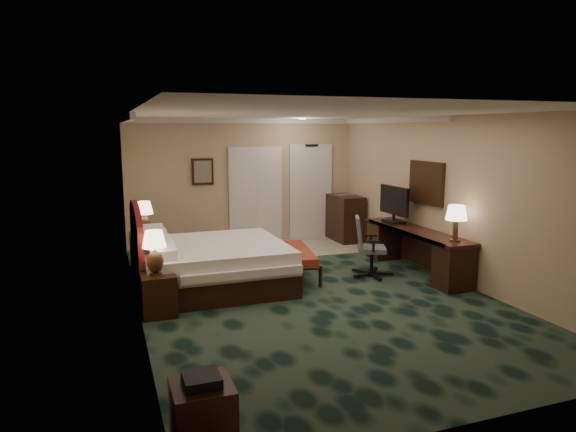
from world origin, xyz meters
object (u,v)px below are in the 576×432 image
object	(u,v)px
nightstand_near	(159,294)
minibar	(345,218)
nightstand_far	(145,251)
bed	(214,265)
lamp_near	(155,253)
desk	(415,251)
lamp_far	(144,218)
side_table	(203,415)
desk_chair	(372,246)
tv	(394,205)
bed_bench	(295,264)

from	to	relation	value
nightstand_near	minibar	bearing A→B (deg)	37.21
nightstand_far	bed	bearing A→B (deg)	-58.68
lamp_near	minibar	bearing A→B (deg)	37.10
bed	desk	distance (m)	3.51
nightstand_far	desk	world-z (taller)	desk
bed	nightstand_far	world-z (taller)	bed
lamp_far	side_table	size ratio (longest dim) A/B	1.14
side_table	minibar	distance (m)	7.83
side_table	desk_chair	distance (m)	5.21
side_table	desk_chair	world-z (taller)	desk_chair
lamp_far	desk_chair	size ratio (longest dim) A/B	0.57
lamp_far	tv	size ratio (longest dim) A/B	0.66
tv	bed_bench	bearing A→B (deg)	-171.84
desk_chair	minibar	bearing A→B (deg)	96.76
nightstand_far	desk	size ratio (longest dim) A/B	0.24
lamp_near	tv	distance (m)	4.66
nightstand_far	lamp_far	distance (m)	0.61
side_table	minibar	world-z (taller)	minibar
side_table	desk_chair	size ratio (longest dim) A/B	0.50
nightstand_near	desk	bearing A→B (deg)	8.10
bed_bench	desk	bearing A→B (deg)	-0.14
tv	desk_chair	size ratio (longest dim) A/B	0.86
side_table	tv	xyz separation A→B (m)	(4.41, 4.44, 0.84)
lamp_near	desk_chair	world-z (taller)	lamp_near
side_table	lamp_far	bearing A→B (deg)	89.87
lamp_near	minibar	xyz separation A→B (m)	(4.46, 3.38, -0.35)
bed_bench	desk_chair	xyz separation A→B (m)	(1.27, -0.34, 0.27)
tv	desk	bearing A→B (deg)	-89.08
side_table	desk	size ratio (longest dim) A/B	0.20
bed	tv	size ratio (longest dim) A/B	2.50
nightstand_near	bed	bearing A→B (deg)	45.15
nightstand_far	desk_chair	size ratio (longest dim) A/B	0.62
nightstand_near	lamp_far	size ratio (longest dim) A/B	0.97
lamp_far	tv	world-z (taller)	tv
side_table	desk	distance (m)	5.80
nightstand_near	side_table	size ratio (longest dim) A/B	1.10
bed	bed_bench	distance (m)	1.38
bed_bench	side_table	distance (m)	4.71
lamp_near	tv	world-z (taller)	tv
desk	tv	xyz separation A→B (m)	(-0.02, 0.70, 0.72)
desk	lamp_far	bearing A→B (deg)	157.83
lamp_near	desk	bearing A→B (deg)	8.15
lamp_far	minibar	world-z (taller)	lamp_far
desk	minibar	size ratio (longest dim) A/B	2.56
nightstand_far	minibar	distance (m)	4.50
lamp_near	side_table	distance (m)	3.15
bed_bench	side_table	world-z (taller)	side_table
desk	minibar	xyz separation A→B (m)	(-0.02, 2.73, 0.13)
tv	minibar	size ratio (longest dim) A/B	0.87
nightstand_far	tv	xyz separation A→B (m)	(4.40, -1.16, 0.78)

